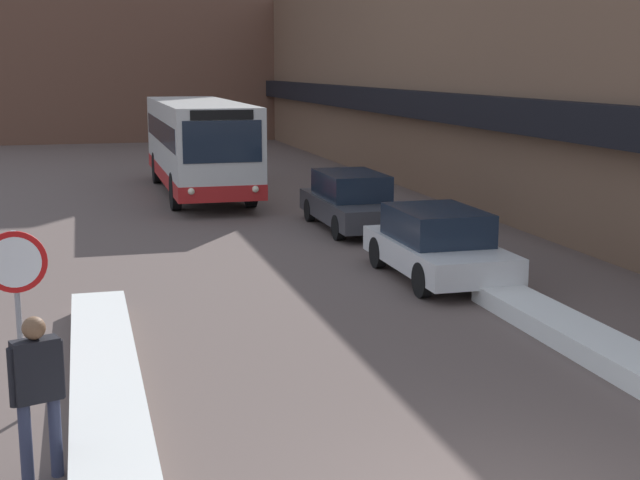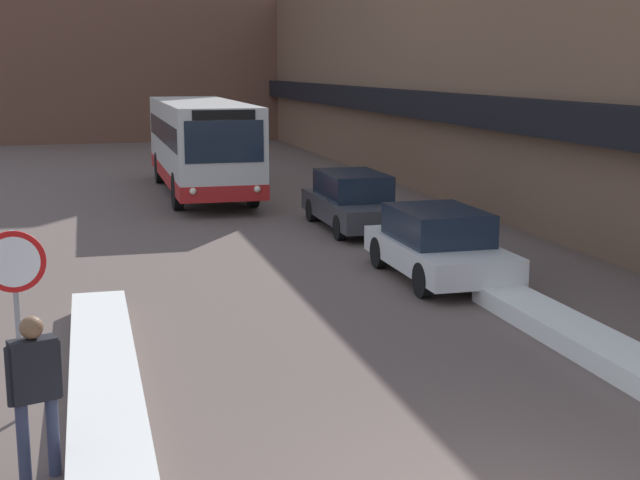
% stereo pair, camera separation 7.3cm
% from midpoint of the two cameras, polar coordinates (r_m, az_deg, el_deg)
% --- Properties ---
extents(building_row_right, '(5.50, 60.00, 8.12)m').
position_cam_midpoint_polar(building_row_right, '(33.96, 8.89, 10.48)').
color(building_row_right, brown).
rests_on(building_row_right, ground_plane).
extents(snow_bank_left, '(0.90, 12.43, 0.35)m').
position_cam_midpoint_polar(snow_bank_left, '(10.50, -13.42, -12.39)').
color(snow_bank_left, silver).
rests_on(snow_bank_left, ground_plane).
extents(city_bus, '(2.60, 10.83, 3.15)m').
position_cam_midpoint_polar(city_bus, '(30.72, -7.86, 6.14)').
color(city_bus, silver).
rests_on(city_bus, ground_plane).
extents(parked_car_front, '(1.89, 4.24, 1.45)m').
position_cam_midpoint_polar(parked_car_front, '(18.38, 7.41, -0.24)').
color(parked_car_front, silver).
rests_on(parked_car_front, ground_plane).
extents(parked_car_middle, '(1.80, 4.64, 1.51)m').
position_cam_midpoint_polar(parked_car_middle, '(23.96, 1.94, 2.52)').
color(parked_car_middle, '#38383D').
rests_on(parked_car_middle, ground_plane).
extents(stop_sign, '(0.76, 0.08, 2.36)m').
position_cam_midpoint_polar(stop_sign, '(11.40, -19.03, -2.66)').
color(stop_sign, gray).
rests_on(stop_sign, ground_plane).
extents(pedestrian, '(0.56, 0.36, 1.79)m').
position_cam_midpoint_polar(pedestrian, '(9.81, -17.85, -8.70)').
color(pedestrian, '#333851').
rests_on(pedestrian, ground_plane).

